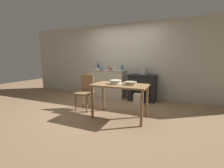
{
  "coord_description": "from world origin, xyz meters",
  "views": [
    {
      "loc": [
        1.7,
        -3.52,
        1.34
      ],
      "look_at": [
        0.0,
        0.44,
        0.62
      ],
      "focal_mm": 24.0,
      "sensor_mm": 36.0,
      "label": 1
    }
  ],
  "objects_px": {
    "flour_sack": "(139,99)",
    "stove": "(143,87)",
    "cup_center_left": "(115,69)",
    "cup_center": "(102,69)",
    "mixing_bowl_large": "(116,82)",
    "mixing_bowl_small": "(131,83)",
    "cup_mid_right": "(98,69)",
    "stock_pot": "(144,71)",
    "bottle_far_left": "(98,66)",
    "cup_center_right": "(111,69)",
    "work_table": "(120,89)",
    "bottle_mid_left": "(122,68)",
    "bottle_left": "(109,68)",
    "chair": "(86,91)"
  },
  "relations": [
    {
      "from": "cup_center_right",
      "to": "work_table",
      "type": "bearing_deg",
      "value": -59.66
    },
    {
      "from": "cup_center",
      "to": "flour_sack",
      "type": "bearing_deg",
      "value": -16.34
    },
    {
      "from": "stock_pot",
      "to": "mixing_bowl_small",
      "type": "relative_size",
      "value": 0.93
    },
    {
      "from": "stove",
      "to": "bottle_left",
      "type": "bearing_deg",
      "value": 172.14
    },
    {
      "from": "bottle_far_left",
      "to": "bottle_mid_left",
      "type": "height_order",
      "value": "bottle_far_left"
    },
    {
      "from": "stove",
      "to": "flour_sack",
      "type": "bearing_deg",
      "value": -91.3
    },
    {
      "from": "mixing_bowl_small",
      "to": "bottle_mid_left",
      "type": "distance_m",
      "value": 1.97
    },
    {
      "from": "bottle_far_left",
      "to": "cup_center",
      "type": "distance_m",
      "value": 0.42
    },
    {
      "from": "mixing_bowl_small",
      "to": "bottle_left",
      "type": "height_order",
      "value": "bottle_left"
    },
    {
      "from": "flour_sack",
      "to": "stock_pot",
      "type": "height_order",
      "value": "stock_pot"
    },
    {
      "from": "flour_sack",
      "to": "stove",
      "type": "bearing_deg",
      "value": 88.7
    },
    {
      "from": "stove",
      "to": "bottle_left",
      "type": "xyz_separation_m",
      "value": [
        -1.27,
        0.17,
        0.59
      ]
    },
    {
      "from": "bottle_far_left",
      "to": "cup_center_left",
      "type": "relative_size",
      "value": 2.83
    },
    {
      "from": "flour_sack",
      "to": "bottle_far_left",
      "type": "height_order",
      "value": "bottle_far_left"
    },
    {
      "from": "flour_sack",
      "to": "bottle_left",
      "type": "distance_m",
      "value": 1.66
    },
    {
      "from": "mixing_bowl_large",
      "to": "cup_center_left",
      "type": "xyz_separation_m",
      "value": [
        -0.67,
        1.62,
        0.18
      ]
    },
    {
      "from": "bottle_left",
      "to": "work_table",
      "type": "bearing_deg",
      "value": -59.39
    },
    {
      "from": "bottle_mid_left",
      "to": "cup_mid_right",
      "type": "bearing_deg",
      "value": -161.06
    },
    {
      "from": "stove",
      "to": "bottle_left",
      "type": "height_order",
      "value": "bottle_left"
    },
    {
      "from": "work_table",
      "to": "mixing_bowl_small",
      "type": "relative_size",
      "value": 4.43
    },
    {
      "from": "cup_center",
      "to": "bottle_far_left",
      "type": "bearing_deg",
      "value": 139.35
    },
    {
      "from": "stove",
      "to": "bottle_mid_left",
      "type": "distance_m",
      "value": 0.99
    },
    {
      "from": "cup_center",
      "to": "cup_center_right",
      "type": "xyz_separation_m",
      "value": [
        0.33,
        -0.03,
        -0.0
      ]
    },
    {
      "from": "stove",
      "to": "flour_sack",
      "type": "relative_size",
      "value": 2.87
    },
    {
      "from": "bottle_left",
      "to": "cup_center_right",
      "type": "distance_m",
      "value": 0.32
    },
    {
      "from": "cup_center_left",
      "to": "cup_center",
      "type": "distance_m",
      "value": 0.49
    },
    {
      "from": "work_table",
      "to": "cup_mid_right",
      "type": "relative_size",
      "value": 13.63
    },
    {
      "from": "stock_pot",
      "to": "flour_sack",
      "type": "bearing_deg",
      "value": -92.44
    },
    {
      "from": "mixing_bowl_large",
      "to": "mixing_bowl_small",
      "type": "height_order",
      "value": "mixing_bowl_large"
    },
    {
      "from": "bottle_mid_left",
      "to": "cup_center",
      "type": "relative_size",
      "value": 2.3
    },
    {
      "from": "bottle_left",
      "to": "bottle_mid_left",
      "type": "distance_m",
      "value": 0.51
    },
    {
      "from": "work_table",
      "to": "stock_pot",
      "type": "xyz_separation_m",
      "value": [
        0.18,
        1.71,
        0.3
      ]
    },
    {
      "from": "bottle_mid_left",
      "to": "cup_center_left",
      "type": "distance_m",
      "value": 0.27
    },
    {
      "from": "mixing_bowl_small",
      "to": "cup_center_right",
      "type": "relative_size",
      "value": 3.1
    },
    {
      "from": "mixing_bowl_small",
      "to": "cup_center_left",
      "type": "bearing_deg",
      "value": 122.69
    },
    {
      "from": "flour_sack",
      "to": "cup_center_right",
      "type": "distance_m",
      "value": 1.43
    },
    {
      "from": "stove",
      "to": "work_table",
      "type": "height_order",
      "value": "stove"
    },
    {
      "from": "mixing_bowl_large",
      "to": "work_table",
      "type": "bearing_deg",
      "value": -4.09
    },
    {
      "from": "mixing_bowl_small",
      "to": "stove",
      "type": "bearing_deg",
      "value": 92.29
    },
    {
      "from": "stock_pot",
      "to": "cup_center_left",
      "type": "distance_m",
      "value": 0.96
    },
    {
      "from": "stove",
      "to": "cup_center",
      "type": "xyz_separation_m",
      "value": [
        -1.43,
        -0.06,
        0.58
      ]
    },
    {
      "from": "cup_center",
      "to": "bottle_mid_left",
      "type": "bearing_deg",
      "value": 16.37
    },
    {
      "from": "work_table",
      "to": "cup_center_right",
      "type": "height_order",
      "value": "cup_center_right"
    },
    {
      "from": "cup_center_right",
      "to": "cup_mid_right",
      "type": "height_order",
      "value": "cup_center_right"
    },
    {
      "from": "chair",
      "to": "flour_sack",
      "type": "relative_size",
      "value": 2.97
    },
    {
      "from": "flour_sack",
      "to": "cup_center",
      "type": "distance_m",
      "value": 1.7
    },
    {
      "from": "bottle_mid_left",
      "to": "stock_pot",
      "type": "bearing_deg",
      "value": -7.96
    },
    {
      "from": "chair",
      "to": "cup_mid_right",
      "type": "bearing_deg",
      "value": 101.75
    },
    {
      "from": "stove",
      "to": "cup_mid_right",
      "type": "distance_m",
      "value": 1.68
    },
    {
      "from": "work_table",
      "to": "cup_center",
      "type": "xyz_separation_m",
      "value": [
        -1.27,
        1.62,
        0.34
      ]
    }
  ]
}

